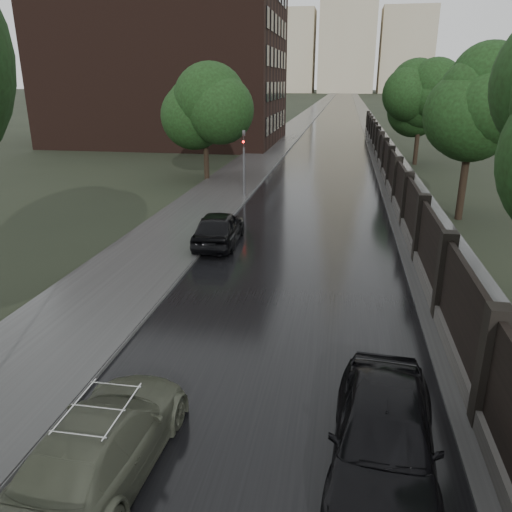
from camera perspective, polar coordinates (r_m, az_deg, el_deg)
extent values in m
cube|color=black|center=(194.34, 9.86, 17.17)|extent=(8.00, 420.00, 0.02)
cube|color=#2D2D2D|center=(194.48, 8.01, 17.28)|extent=(4.00, 420.00, 0.16)
cube|color=#2D2D2D|center=(194.37, 11.55, 17.08)|extent=(3.00, 420.00, 0.08)
cube|color=#383533|center=(36.92, 14.69, 8.69)|extent=(0.40, 75.00, 0.50)
cube|color=black|center=(36.72, 14.86, 10.60)|extent=(0.15, 75.00, 2.00)
cube|color=black|center=(74.48, 12.65, 14.83)|extent=(0.45, 0.45, 2.70)
cylinder|color=black|center=(35.72, -5.78, 13.21)|extent=(0.36, 0.36, 5.85)
sphere|color=black|center=(35.54, -5.91, 16.97)|extent=(4.25, 4.25, 4.25)
cylinder|color=black|center=(27.19, 22.82, 9.54)|extent=(0.36, 0.36, 5.53)
sphere|color=black|center=(26.95, 23.45, 14.16)|extent=(4.08, 4.08, 4.08)
cylinder|color=black|center=(44.80, 18.02, 13.43)|extent=(0.36, 0.36, 5.53)
sphere|color=black|center=(44.66, 18.33, 16.24)|extent=(4.08, 4.08, 4.08)
cylinder|color=#59595E|center=(30.24, -1.37, 9.46)|extent=(0.12, 0.12, 3.00)
imported|color=#59595E|center=(29.96, -1.40, 13.23)|extent=(0.16, 0.20, 1.00)
sphere|color=#FF0C0C|center=(29.83, -1.46, 12.91)|extent=(0.14, 0.14, 0.14)
cube|color=black|center=(59.60, -10.01, 22.30)|extent=(24.00, 18.00, 20.00)
cube|color=tan|center=(306.44, 3.86, 22.24)|extent=(28.00, 22.00, 44.00)
cube|color=tan|center=(306.12, 16.77, 21.53)|extent=(28.00, 22.00, 44.00)
cube|color=tan|center=(305.11, 10.43, 23.51)|extent=(30.00, 30.00, 60.00)
imported|color=#4C5140|center=(9.81, -17.12, -19.65)|extent=(2.08, 4.74, 1.36)
imported|color=black|center=(21.52, -4.26, 3.23)|extent=(1.96, 4.45, 1.49)
imported|color=black|center=(9.66, 14.40, -19.21)|extent=(2.20, 4.77, 1.58)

